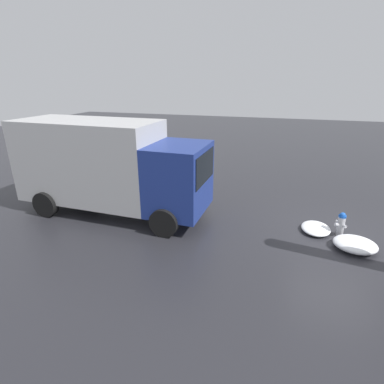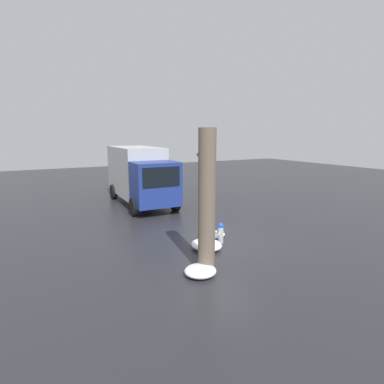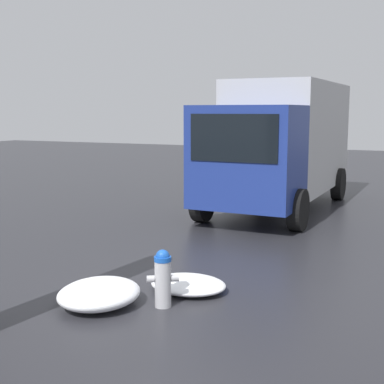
# 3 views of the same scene
# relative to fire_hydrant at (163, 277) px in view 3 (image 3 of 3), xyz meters

# --- Properties ---
(ground_plane) EXTENTS (60.00, 60.00, 0.00)m
(ground_plane) POSITION_rel_fire_hydrant_xyz_m (-0.00, -0.00, -0.39)
(ground_plane) COLOR #28282D
(fire_hydrant) EXTENTS (0.35, 0.40, 0.76)m
(fire_hydrant) POSITION_rel_fire_hydrant_xyz_m (0.00, 0.00, 0.00)
(fire_hydrant) COLOR #B7B7BC
(fire_hydrant) RESTS_ON ground_plane
(delivery_truck) EXTENTS (6.72, 2.62, 3.24)m
(delivery_truck) POSITION_rel_fire_hydrant_xyz_m (7.64, 0.49, 1.36)
(delivery_truck) COLOR navy
(delivery_truck) RESTS_ON ground_plane
(snow_pile_by_hydrant) EXTENTS (1.17, 1.03, 0.31)m
(snow_pile_by_hydrant) POSITION_rel_fire_hydrant_xyz_m (-0.30, 0.78, -0.23)
(snow_pile_by_hydrant) COLOR white
(snow_pile_by_hydrant) RESTS_ON ground_plane
(snow_pile_by_tree) EXTENTS (0.88, 1.08, 0.19)m
(snow_pile_by_tree) POSITION_rel_fire_hydrant_xyz_m (0.68, -0.05, -0.29)
(snow_pile_by_tree) COLOR white
(snow_pile_by_tree) RESTS_ON ground_plane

